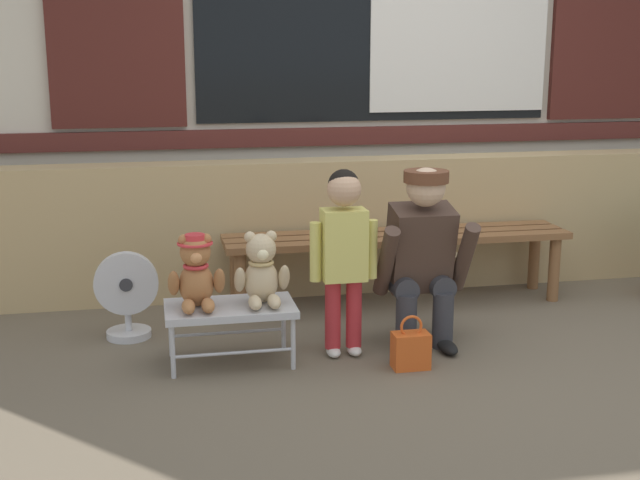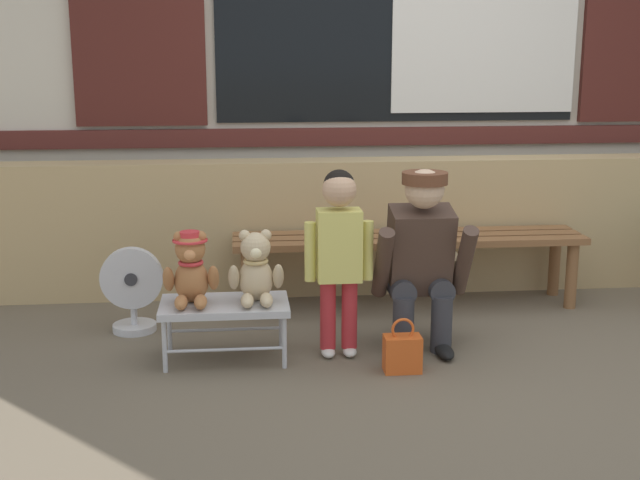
% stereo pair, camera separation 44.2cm
% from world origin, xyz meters
% --- Properties ---
extents(ground_plane, '(60.00, 60.00, 0.00)m').
position_xyz_m(ground_plane, '(0.00, 0.00, 0.00)').
color(ground_plane, brown).
extents(brick_low_wall, '(7.82, 0.25, 0.85)m').
position_xyz_m(brick_low_wall, '(0.00, 1.43, 0.42)').
color(brick_low_wall, tan).
rests_on(brick_low_wall, ground).
extents(shop_facade, '(7.98, 0.26, 3.68)m').
position_xyz_m(shop_facade, '(0.00, 1.94, 1.84)').
color(shop_facade, beige).
rests_on(shop_facade, ground).
extents(wooden_bench_long, '(2.10, 0.40, 0.44)m').
position_xyz_m(wooden_bench_long, '(-0.06, 1.06, 0.37)').
color(wooden_bench_long, brown).
rests_on(wooden_bench_long, ground).
extents(small_display_bench, '(0.64, 0.36, 0.30)m').
position_xyz_m(small_display_bench, '(-1.15, 0.27, 0.27)').
color(small_display_bench, '#BCBCC1').
rests_on(small_display_bench, ground).
extents(teddy_bear_with_hat, '(0.28, 0.27, 0.36)m').
position_xyz_m(teddy_bear_with_hat, '(-1.31, 0.27, 0.47)').
color(teddy_bear_with_hat, '#A86B3D').
rests_on(teddy_bear_with_hat, small_display_bench).
extents(teddy_bear_plain, '(0.28, 0.26, 0.36)m').
position_xyz_m(teddy_bear_plain, '(-0.99, 0.27, 0.46)').
color(teddy_bear_plain, '#CCB289').
rests_on(teddy_bear_plain, small_display_bench).
extents(child_standing, '(0.35, 0.18, 0.96)m').
position_xyz_m(child_standing, '(-0.58, 0.27, 0.59)').
color(child_standing, '#B7282D').
rests_on(child_standing, ground).
extents(adult_crouching, '(0.50, 0.49, 0.95)m').
position_xyz_m(adult_crouching, '(-0.13, 0.35, 0.48)').
color(adult_crouching, '#333338').
rests_on(adult_crouching, ground).
extents(handbag_on_ground, '(0.18, 0.11, 0.27)m').
position_xyz_m(handbag_on_ground, '(-0.29, 0.01, 0.10)').
color(handbag_on_ground, '#DB561E').
rests_on(handbag_on_ground, ground).
extents(floor_fan, '(0.34, 0.24, 0.48)m').
position_xyz_m(floor_fan, '(-1.66, 0.74, 0.24)').
color(floor_fan, silver).
rests_on(floor_fan, ground).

